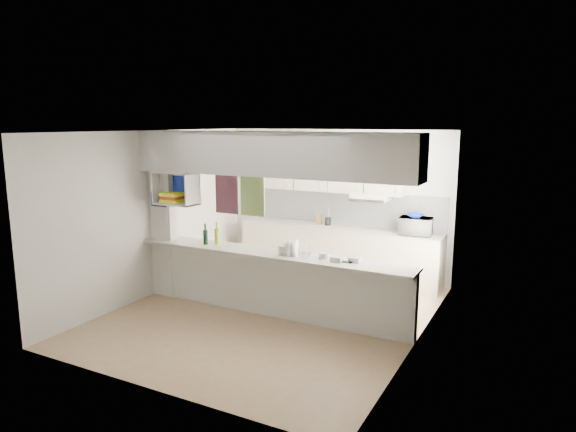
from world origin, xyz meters
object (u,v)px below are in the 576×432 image
Objects in this scene: wine_bottles at (211,236)px; microwave at (416,226)px; bowl at (415,216)px; dish_rack at (295,249)px.

microwave is at bearing 39.18° from wine_bottles.
dish_rack is at bearing -119.49° from bowl.
microwave is 1.99× the size of bowl.
microwave reaches higher than dish_rack.
wine_bottles is (-2.54, -2.04, -0.19)m from bowl.
dish_rack is at bearing 0.34° from wine_bottles.
dish_rack is (-1.16, -2.07, -0.05)m from microwave.
microwave is 0.18m from bowl.
bowl reaches higher than dish_rack.
microwave is 1.05× the size of dish_rack.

